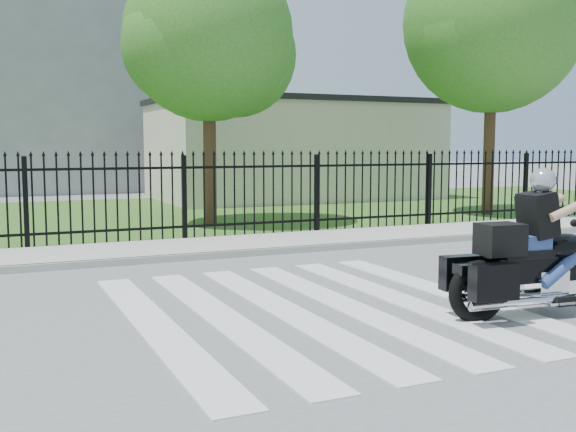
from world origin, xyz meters
name	(u,v)px	position (x,y,z in m)	size (l,w,h in m)	color
ground	(317,308)	(0.00, 0.00, 0.00)	(120.00, 120.00, 0.00)	slate
crosswalk	(317,308)	(0.00, 0.00, 0.01)	(5.00, 5.50, 0.01)	silver
sidewalk	(199,247)	(0.00, 5.00, 0.06)	(40.00, 2.00, 0.12)	#ADAAA3
curb	(215,255)	(0.00, 4.00, 0.06)	(40.00, 0.12, 0.12)	#ADAAA3
grass_strip	(128,215)	(0.00, 12.00, 0.01)	(40.00, 12.00, 0.02)	#2B581E
iron_fence	(184,200)	(0.00, 6.00, 0.90)	(26.00, 0.04, 1.80)	black
tree_mid	(208,37)	(1.50, 9.00, 4.67)	(4.20, 4.20, 6.78)	#382316
tree_right	(493,24)	(9.50, 8.00, 5.39)	(5.00, 5.00, 7.90)	#382316
building_low	(293,152)	(7.00, 16.00, 1.75)	(10.00, 6.00, 3.50)	beige
building_low_roof	(293,102)	(7.00, 16.00, 3.60)	(10.20, 6.20, 0.20)	black
motorcycle_rider	(544,254)	(2.31, -1.35, 0.73)	(2.68, 0.98, 1.77)	black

